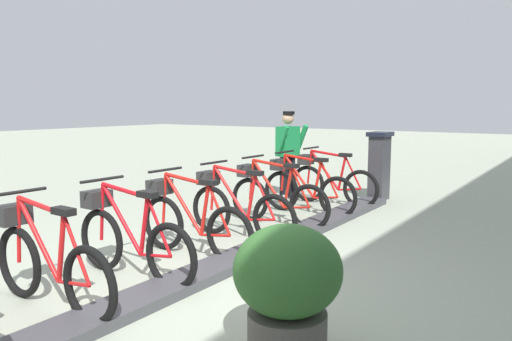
% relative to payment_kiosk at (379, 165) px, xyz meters
% --- Properties ---
extents(ground_plane, '(60.00, 60.00, 0.00)m').
position_rel_payment_kiosk_xyz_m(ground_plane, '(-0.05, 5.40, -0.67)').
color(ground_plane, '#A7B099').
extents(dock_rail_base, '(0.44, 10.16, 0.10)m').
position_rel_payment_kiosk_xyz_m(dock_rail_base, '(-0.05, 5.40, -0.62)').
color(dock_rail_base, '#47474C').
rests_on(dock_rail_base, ground).
extents(payment_kiosk, '(0.36, 0.52, 1.28)m').
position_rel_payment_kiosk_xyz_m(payment_kiosk, '(0.00, 0.00, 0.00)').
color(payment_kiosk, '#38383D').
rests_on(payment_kiosk, ground).
extents(bike_docked_0, '(1.72, 0.54, 1.02)m').
position_rel_payment_kiosk_xyz_m(bike_docked_0, '(0.57, 0.91, -0.24)').
color(bike_docked_0, black).
rests_on(bike_docked_0, ground).
extents(bike_docked_1, '(1.72, 0.54, 1.02)m').
position_rel_payment_kiosk_xyz_m(bike_docked_1, '(0.57, 1.85, -0.24)').
color(bike_docked_1, black).
rests_on(bike_docked_1, ground).
extents(bike_docked_2, '(1.72, 0.54, 1.02)m').
position_rel_payment_kiosk_xyz_m(bike_docked_2, '(0.57, 2.79, -0.24)').
color(bike_docked_2, black).
rests_on(bike_docked_2, ground).
extents(bike_docked_3, '(1.72, 0.54, 1.02)m').
position_rel_payment_kiosk_xyz_m(bike_docked_3, '(0.57, 3.72, -0.24)').
color(bike_docked_3, black).
rests_on(bike_docked_3, ground).
extents(bike_docked_4, '(1.72, 0.54, 1.02)m').
position_rel_payment_kiosk_xyz_m(bike_docked_4, '(0.57, 4.66, -0.24)').
color(bike_docked_4, black).
rests_on(bike_docked_4, ground).
extents(bike_docked_5, '(1.72, 0.54, 1.02)m').
position_rel_payment_kiosk_xyz_m(bike_docked_5, '(0.57, 5.59, -0.24)').
color(bike_docked_5, black).
rests_on(bike_docked_5, ground).
extents(bike_docked_6, '(1.72, 0.54, 1.02)m').
position_rel_payment_kiosk_xyz_m(bike_docked_6, '(0.57, 6.53, -0.24)').
color(bike_docked_6, black).
rests_on(bike_docked_6, ground).
extents(worker_near_rack, '(0.56, 0.68, 1.66)m').
position_rel_payment_kiosk_xyz_m(worker_near_rack, '(1.46, 0.89, 0.24)').
color(worker_near_rack, white).
rests_on(worker_near_rack, ground).
extents(planter_bush, '(0.76, 0.76, 0.97)m').
position_rel_payment_kiosk_xyz_m(planter_bush, '(-1.63, 6.12, -0.12)').
color(planter_bush, '#59544C').
rests_on(planter_bush, ground).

